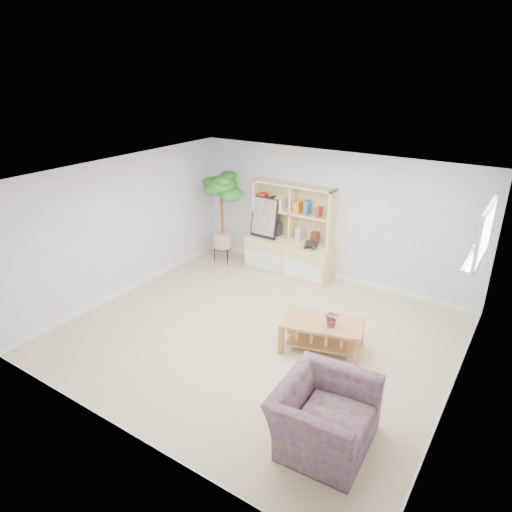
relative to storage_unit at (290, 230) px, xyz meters
The scene contains 14 objects.
floor 2.51m from the storage_unit, 72.39° to the right, with size 5.50×5.00×0.01m, color #C8B985.
ceiling 2.80m from the storage_unit, 72.39° to the right, with size 5.50×5.00×0.01m, color white.
walls 2.37m from the storage_unit, 72.39° to the right, with size 5.51×5.01×2.40m.
baseboard 2.49m from the storage_unit, 72.39° to the right, with size 5.50×5.00×0.10m, color white, non-canonical shape.
window 3.98m from the storage_unit, 25.48° to the right, with size 0.10×0.98×0.68m, color #CCE7FF, non-canonical shape.
window_sill 3.84m from the storage_unit, 25.88° to the right, with size 0.14×1.00×0.04m, color white.
storage_unit is the anchor object (origin of this frame).
poster 0.56m from the storage_unit, behind, with size 0.57×0.13×0.79m, color yellow, non-canonical shape.
toy_truck 0.54m from the storage_unit, 12.85° to the right, with size 0.28×0.20×0.15m, color black, non-canonical shape.
coffee_table 2.72m from the storage_unit, 50.36° to the right, with size 1.12×0.61×0.46m, color #975E30, non-canonical shape.
table_plant 2.79m from the storage_unit, 48.52° to the right, with size 0.22×0.19×0.24m, color #1F5128.
floor_tree 1.40m from the storage_unit, 166.70° to the right, with size 0.69×0.69×1.88m, color #225C18, non-canonical shape.
armchair 4.39m from the storage_unit, 55.71° to the right, with size 1.09×0.95×0.81m, color navy.
sill_plant 3.83m from the storage_unit, 24.43° to the right, with size 0.12×0.10×0.22m, color #225C18.
Camera 1 is at (3.22, -4.92, 3.79)m, focal length 32.00 mm.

